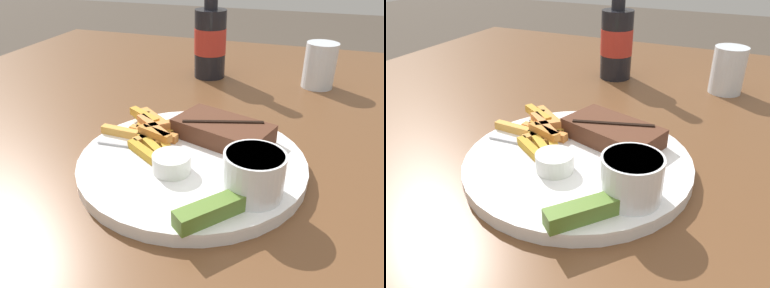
# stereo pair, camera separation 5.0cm
# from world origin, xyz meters

# --- Properties ---
(dining_table) EXTENTS (1.35, 1.47, 0.73)m
(dining_table) POSITION_xyz_m (0.00, 0.00, 0.67)
(dining_table) COLOR brown
(dining_table) RESTS_ON ground_plane
(dinner_plate) EXTENTS (0.31, 0.31, 0.02)m
(dinner_plate) POSITION_xyz_m (0.00, 0.00, 0.74)
(dinner_plate) COLOR white
(dinner_plate) RESTS_ON dining_table
(steak_portion) EXTENTS (0.16, 0.12, 0.03)m
(steak_portion) POSITION_xyz_m (0.03, 0.06, 0.77)
(steak_portion) COLOR #512D1E
(steak_portion) RESTS_ON dinner_plate
(fries_pile) EXTENTS (0.14, 0.15, 0.02)m
(fries_pile) POSITION_xyz_m (-0.08, 0.04, 0.76)
(fries_pile) COLOR #D6823F
(fries_pile) RESTS_ON dinner_plate
(coleslaw_cup) EXTENTS (0.07, 0.07, 0.05)m
(coleslaw_cup) POSITION_xyz_m (0.09, -0.06, 0.78)
(coleslaw_cup) COLOR white
(coleslaw_cup) RESTS_ON dinner_plate
(dipping_sauce_cup) EXTENTS (0.05, 0.05, 0.02)m
(dipping_sauce_cup) POSITION_xyz_m (-0.01, -0.04, 0.77)
(dipping_sauce_cup) COLOR silver
(dipping_sauce_cup) RESTS_ON dinner_plate
(pickle_spear) EXTENTS (0.07, 0.08, 0.02)m
(pickle_spear) POSITION_xyz_m (0.06, -0.12, 0.76)
(pickle_spear) COLOR #567A2D
(pickle_spear) RESTS_ON dinner_plate
(fork_utensil) EXTENTS (0.13, 0.02, 0.00)m
(fork_utensil) POSITION_xyz_m (-0.08, -0.00, 0.75)
(fork_utensil) COLOR #B7B7BC
(fork_utensil) RESTS_ON dinner_plate
(beer_bottle) EXTENTS (0.07, 0.07, 0.24)m
(beer_bottle) POSITION_xyz_m (-0.09, 0.39, 0.82)
(beer_bottle) COLOR black
(beer_bottle) RESTS_ON dining_table
(drinking_glass) EXTENTS (0.07, 0.07, 0.09)m
(drinking_glass) POSITION_xyz_m (0.15, 0.39, 0.78)
(drinking_glass) COLOR silver
(drinking_glass) RESTS_ON dining_table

